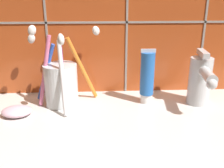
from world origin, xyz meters
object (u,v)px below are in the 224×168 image
toothbrush_cup (61,82)px  soap_bar (17,111)px  toothpaste_tube (147,77)px  sink_faucet (201,80)px

toothbrush_cup → soap_bar: toothbrush_cup is taller
toothbrush_cup → toothpaste_tube: bearing=-0.1°
sink_faucet → toothpaste_tube: bearing=-91.3°
toothbrush_cup → toothpaste_tube: (19.90, -0.04, 0.87)cm
toothbrush_cup → sink_faucet: 31.94cm
toothbrush_cup → toothpaste_tube: toothbrush_cup is taller
sink_faucet → soap_bar: size_ratio=2.01×
sink_faucet → toothbrush_cup: bearing=-85.8°
soap_bar → sink_faucet: bearing=5.2°
sink_faucet → soap_bar: (-40.68, -3.69, -5.16)cm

